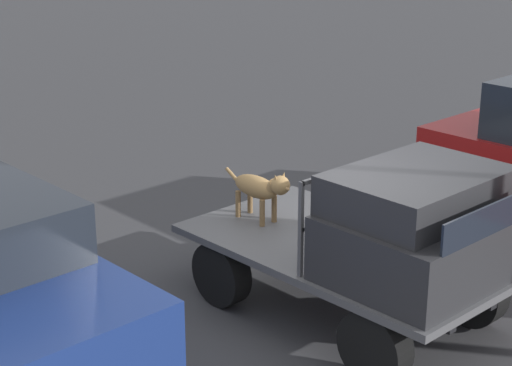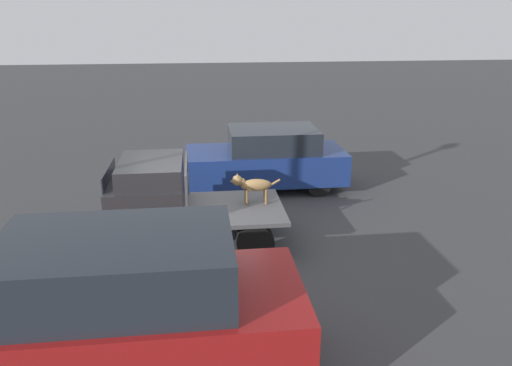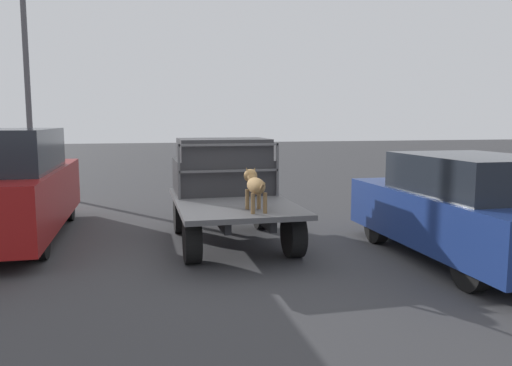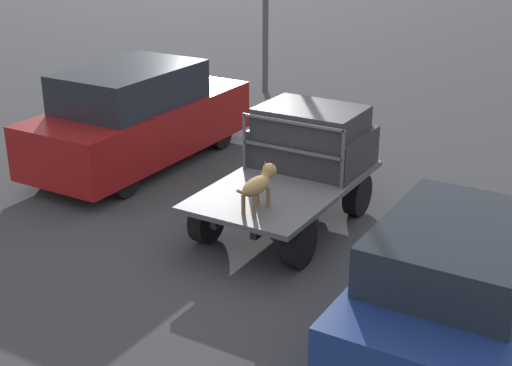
% 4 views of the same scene
% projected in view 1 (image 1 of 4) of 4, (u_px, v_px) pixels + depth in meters
% --- Properties ---
extents(ground_plane, '(80.00, 80.00, 0.00)m').
position_uv_depth(ground_plane, '(343.00, 313.00, 9.07)').
color(ground_plane, '#38383A').
extents(flatbed_truck, '(3.40, 1.90, 0.77)m').
position_uv_depth(flatbed_truck, '(345.00, 265.00, 8.89)').
color(flatbed_truck, black).
rests_on(flatbed_truck, ground).
extents(truck_cab, '(1.40, 1.78, 1.01)m').
position_uv_depth(truck_cab, '(422.00, 227.00, 8.03)').
color(truck_cab, '#28282B').
rests_on(truck_cab, flatbed_truck).
extents(truck_headboard, '(0.04, 1.78, 0.95)m').
position_uv_depth(truck_headboard, '(362.00, 193.00, 8.49)').
color(truck_headboard, '#4C4C4F').
rests_on(truck_headboard, flatbed_truck).
extents(dog, '(1.02, 0.24, 0.64)m').
position_uv_depth(dog, '(262.00, 188.00, 9.34)').
color(dog, brown).
rests_on(dog, flatbed_truck).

